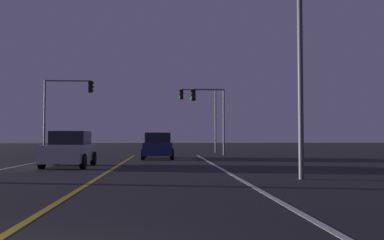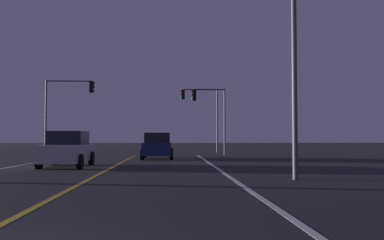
{
  "view_description": "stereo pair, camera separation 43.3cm",
  "coord_description": "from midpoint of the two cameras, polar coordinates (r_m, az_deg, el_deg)",
  "views": [
    {
      "loc": [
        2.31,
        -3.82,
        1.42
      ],
      "look_at": [
        4.19,
        25.58,
        2.6
      ],
      "focal_mm": 39.85,
      "sensor_mm": 36.0,
      "label": 1
    },
    {
      "loc": [
        2.74,
        -3.82,
        1.42
      ],
      "look_at": [
        4.19,
        25.58,
        2.6
      ],
      "focal_mm": 39.85,
      "sensor_mm": 36.0,
      "label": 2
    }
  ],
  "objects": [
    {
      "name": "traffic_light_near_right",
      "position": [
        33.77,
        1.76,
        1.9
      ],
      "size": [
        2.73,
        0.36,
        5.25
      ],
      "rotation": [
        0.0,
        0.0,
        3.14
      ],
      "color": "#4C4C51",
      "rests_on": "ground"
    },
    {
      "name": "car_ahead_far",
      "position": [
        27.79,
        -5.03,
        -3.52
      ],
      "size": [
        2.02,
        4.3,
        1.7
      ],
      "rotation": [
        0.0,
        0.0,
        1.57
      ],
      "color": "black",
      "rests_on": "ground"
    },
    {
      "name": "lane_edge_right",
      "position": [
        15.66,
        4.87,
        -7.47
      ],
      "size": [
        0.16,
        35.21,
        0.01
      ],
      "primitive_type": "cube",
      "color": "silver",
      "rests_on": "ground"
    },
    {
      "name": "lane_center_divider",
      "position": [
        15.69,
        -13.01,
        -7.41
      ],
      "size": [
        0.16,
        35.21,
        0.01
      ],
      "primitive_type": "cube",
      "color": "gold",
      "rests_on": "ground"
    },
    {
      "name": "traffic_light_far_right",
      "position": [
        39.24,
        0.55,
        1.97
      ],
      "size": [
        3.46,
        0.36,
        5.85
      ],
      "rotation": [
        0.0,
        0.0,
        3.14
      ],
      "color": "#4C4C51",
      "rests_on": "ground"
    },
    {
      "name": "car_oncoming",
      "position": [
        21.17,
        -16.62,
        -3.81
      ],
      "size": [
        2.02,
        4.3,
        1.7
      ],
      "rotation": [
        0.0,
        0.0,
        -1.57
      ],
      "color": "black",
      "rests_on": "ground"
    },
    {
      "name": "street_lamp_right_near",
      "position": [
        14.88,
        10.85,
        10.35
      ],
      "size": [
        2.76,
        0.44,
        7.18
      ],
      "rotation": [
        0.0,
        0.0,
        3.14
      ],
      "color": "#4C4C51",
      "rests_on": "ground"
    },
    {
      "name": "traffic_light_near_left",
      "position": [
        34.54,
        -16.63,
        2.68
      ],
      "size": [
        3.83,
        0.36,
        5.85
      ],
      "color": "#4C4C51",
      "rests_on": "ground"
    }
  ]
}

